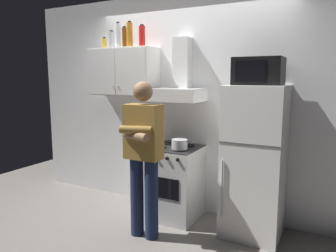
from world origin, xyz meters
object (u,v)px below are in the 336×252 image
stove_oven (174,182)px  person_standing (143,154)px  bottle_spice_jar (104,44)px  bottle_canister_steel (112,40)px  range_hood (179,84)px  bottle_liquor_amber (130,35)px  refrigerator (254,162)px  microwave (259,71)px  bottle_vodka_clear (118,36)px  cooking_pot (180,144)px  bottle_beer_brown (125,38)px  upper_cabinet (123,72)px  bottle_soda_red (142,36)px

stove_oven → person_standing: 0.77m
bottle_spice_jar → bottle_canister_steel: size_ratio=0.64×
range_hood → bottle_liquor_amber: bearing=-177.0°
refrigerator → microwave: size_ratio=3.33×
microwave → bottle_vodka_clear: 1.89m
cooking_pot → bottle_vodka_clear: (-1.01, 0.26, 1.28)m
person_standing → cooking_pot: person_standing is taller
person_standing → bottle_canister_steel: size_ratio=6.88×
person_standing → bottle_liquor_amber: size_ratio=5.16×
stove_oven → person_standing: size_ratio=0.53×
bottle_liquor_amber → bottle_beer_brown: bearing=162.4°
refrigerator → bottle_liquor_amber: bearing=176.8°
microwave → bottle_spice_jar: 2.08m
bottle_spice_jar → microwave: bearing=-3.0°
bottle_liquor_amber → refrigerator: bearing=-3.2°
upper_cabinet → bottle_soda_red: bearing=-0.4°
upper_cabinet → stove_oven: (0.80, -0.13, -1.32)m
cooking_pot → bottle_soda_red: 1.42m
bottle_beer_brown → bottle_soda_red: 0.26m
range_hood → cooking_pot: range_hood is taller
cooking_pot → bottle_canister_steel: bottle_canister_steel is taller
refrigerator → bottle_vodka_clear: bottle_vodka_clear is taller
refrigerator → upper_cabinet: bearing=175.9°
stove_oven → bottle_vodka_clear: 1.99m
bottle_spice_jar → bottle_canister_steel: (0.09, 0.04, 0.04)m
upper_cabinet → bottle_vodka_clear: bearing=170.0°
stove_oven → bottle_vodka_clear: bearing=171.0°
refrigerator → bottle_spice_jar: (-2.04, 0.13, 1.32)m
bottle_soda_red → bottle_canister_steel: (-0.50, 0.04, -0.02)m
stove_oven → bottle_spice_jar: bearing=173.3°
bottle_spice_jar → person_standing: bearing=-35.1°
stove_oven → bottle_vodka_clear: (-0.88, 0.14, 1.78)m
cooking_pot → bottle_beer_brown: (-0.90, 0.24, 1.25)m
stove_oven → bottle_vodka_clear: size_ratio=2.64×
person_standing → refrigerator: bearing=31.2°
upper_cabinet → bottle_spice_jar: bottle_spice_jar is taller
refrigerator → bottle_canister_steel: bottle_canister_steel is taller
stove_oven → bottle_liquor_amber: (-0.67, 0.09, 1.77)m
bottle_beer_brown → bottle_liquor_amber: (0.10, -0.03, 0.02)m
upper_cabinet → stove_oven: size_ratio=1.03×
bottle_vodka_clear → bottle_soda_red: 0.38m
stove_oven → range_hood: range_hood is taller
bottle_canister_steel → person_standing: bearing=-38.9°
refrigerator → cooking_pot: refrigerator is taller
stove_oven → bottle_canister_steel: 2.01m
refrigerator → bottle_beer_brown: bottle_beer_brown is taller
upper_cabinet → microwave: upper_cabinet is taller
microwave → person_standing: 1.45m
range_hood → refrigerator: 1.25m
cooking_pot → bottle_canister_steel: 1.70m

